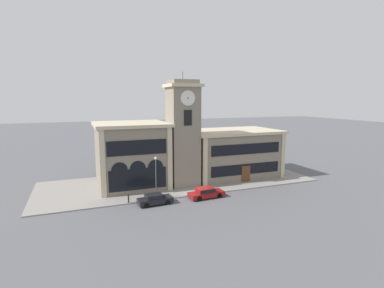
% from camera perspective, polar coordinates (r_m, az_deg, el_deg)
% --- Properties ---
extents(ground_plane, '(300.00, 300.00, 0.00)m').
position_cam_1_polar(ground_plane, '(41.60, 0.92, -9.85)').
color(ground_plane, '#56565B').
extents(sidewalk_kerb, '(42.43, 14.91, 0.15)m').
position_cam_1_polar(sidewalk_kerb, '(48.26, -2.47, -7.15)').
color(sidewalk_kerb, gray).
rests_on(sidewalk_kerb, ground_plane).
extents(clock_tower, '(4.88, 4.88, 17.10)m').
position_cam_1_polar(clock_tower, '(44.92, -1.73, 1.99)').
color(clock_tower, gray).
rests_on(clock_tower, ground_plane).
extents(town_hall_left_wing, '(10.60, 10.18, 9.67)m').
position_cam_1_polar(town_hall_left_wing, '(46.05, -11.46, -1.96)').
color(town_hall_left_wing, gray).
rests_on(town_hall_left_wing, ground_plane).
extents(town_hall_right_wing, '(15.52, 10.18, 7.92)m').
position_cam_1_polar(town_hall_right_wing, '(51.90, 7.55, -1.67)').
color(town_hall_right_wing, gray).
rests_on(town_hall_right_wing, ground_plane).
extents(parked_car_near, '(4.44, 2.02, 1.34)m').
position_cam_1_polar(parked_car_near, '(38.48, -7.11, -10.36)').
color(parked_car_near, black).
rests_on(parked_car_near, ground_plane).
extents(parked_car_mid, '(4.93, 2.20, 1.39)m').
position_cam_1_polar(parked_car_mid, '(40.66, 2.66, -9.21)').
color(parked_car_mid, maroon).
rests_on(parked_car_mid, ground_plane).
extents(street_lamp, '(0.36, 0.36, 5.56)m').
position_cam_1_polar(street_lamp, '(39.49, -6.90, -5.15)').
color(street_lamp, '#4C4C51').
rests_on(street_lamp, sidewalk_kerb).
extents(bollard, '(0.18, 0.18, 1.06)m').
position_cam_1_polar(bollard, '(39.27, -12.00, -10.14)').
color(bollard, black).
rests_on(bollard, sidewalk_kerb).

